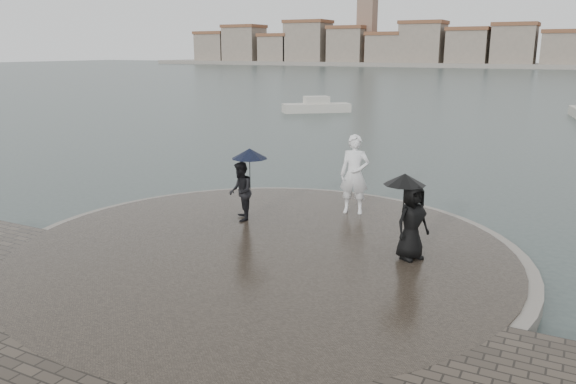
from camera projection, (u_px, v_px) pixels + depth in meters
The scene contains 8 objects.
ground at pixel (171, 321), 10.67m from camera, with size 400.00×400.00×0.00m, color #2B3835.
kerb_ring at pixel (263, 255), 13.63m from camera, with size 12.50×12.50×0.32m, color gray.
quay_tip at pixel (263, 254), 13.63m from camera, with size 11.90×11.90×0.36m, color #2D261E.
statue at pixel (354, 174), 16.18m from camera, with size 0.84×0.55×2.30m, color white.
visitor_left at pixel (243, 182), 15.49m from camera, with size 1.23×1.11×2.04m.
visitor_right at pixel (410, 212), 12.64m from camera, with size 1.19×1.09×1.95m.
far_skyline at pixel (537, 47), 150.08m from camera, with size 260.00×20.00×37.00m.
boats at pixel (540, 112), 42.60m from camera, with size 35.43×13.15×1.50m.
Camera 1 is at (6.48, -7.59, 5.02)m, focal length 35.00 mm.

